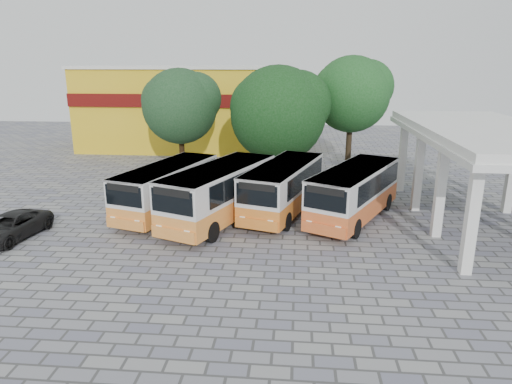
# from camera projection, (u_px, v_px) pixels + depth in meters

# --- Properties ---
(ground) EXTENTS (90.00, 90.00, 0.00)m
(ground) POSITION_uv_depth(u_px,v_px,m) (282.00, 244.00, 22.49)
(ground) COLOR gray
(ground) RESTS_ON ground
(terminal_shelter) EXTENTS (6.80, 15.80, 5.40)m
(terminal_shelter) POSITION_uv_depth(u_px,v_px,m) (485.00, 136.00, 24.06)
(terminal_shelter) COLOR silver
(terminal_shelter) RESTS_ON ground
(shophouse_block) EXTENTS (20.40, 10.40, 8.30)m
(shophouse_block) POSITION_uv_depth(u_px,v_px,m) (185.00, 107.00, 47.17)
(shophouse_block) COLOR gold
(shophouse_block) RESTS_ON ground
(bus_far_left) EXTENTS (4.66, 8.53, 2.90)m
(bus_far_left) POSITION_uv_depth(u_px,v_px,m) (168.00, 186.00, 26.56)
(bus_far_left) COLOR orange
(bus_far_left) RESTS_ON ground
(bus_centre_left) EXTENTS (5.64, 9.32, 3.14)m
(bus_centre_left) POSITION_uv_depth(u_px,v_px,m) (220.00, 191.00, 25.15)
(bus_centre_left) COLOR orange
(bus_centre_left) RESTS_ON ground
(bus_centre_right) EXTENTS (4.85, 8.76, 2.97)m
(bus_centre_right) POSITION_uv_depth(u_px,v_px,m) (284.00, 185.00, 26.57)
(bus_centre_right) COLOR orange
(bus_centre_right) RESTS_ON ground
(bus_far_right) EXTENTS (6.00, 8.92, 2.99)m
(bus_far_right) POSITION_uv_depth(u_px,v_px,m) (355.00, 190.00, 25.53)
(bus_far_right) COLOR #D35B25
(bus_far_right) RESTS_ON ground
(tree_left) EXTENTS (6.16, 5.86, 8.25)m
(tree_left) POSITION_uv_depth(u_px,v_px,m) (181.00, 104.00, 35.55)
(tree_left) COLOR black
(tree_left) RESTS_ON ground
(tree_middle) EXTENTS (7.43, 7.08, 8.50)m
(tree_middle) POSITION_uv_depth(u_px,v_px,m) (279.00, 111.00, 33.55)
(tree_middle) COLOR #432D1F
(tree_middle) RESTS_ON ground
(tree_right) EXTENTS (6.30, 6.00, 9.20)m
(tree_right) POSITION_uv_depth(u_px,v_px,m) (353.00, 92.00, 35.95)
(tree_right) COLOR #342718
(tree_right) RESTS_ON ground
(parked_car) EXTENTS (2.69, 4.81, 1.27)m
(parked_car) POSITION_uv_depth(u_px,v_px,m) (10.00, 227.00, 23.02)
(parked_car) COLOR black
(parked_car) RESTS_ON ground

